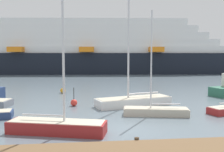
# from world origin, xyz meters

# --- Properties ---
(ground_plane) EXTENTS (600.00, 600.00, 0.00)m
(ground_plane) POSITION_xyz_m (0.00, 0.00, 0.00)
(ground_plane) COLOR slate
(dock_pier) EXTENTS (20.94, 2.25, 0.56)m
(dock_pier) POSITION_xyz_m (0.00, -4.29, 0.23)
(dock_pier) COLOR brown
(dock_pier) RESTS_ON ground_plane
(sailboat_0) EXTENTS (6.16, 3.05, 8.56)m
(sailboat_0) POSITION_xyz_m (-4.29, -0.14, 0.48)
(sailboat_0) COLOR maroon
(sailboat_0) RESTS_ON ground_plane
(sailboat_2) EXTENTS (7.40, 4.01, 10.67)m
(sailboat_2) POSITION_xyz_m (1.93, 7.62, 0.53)
(sailboat_2) COLOR white
(sailboat_2) RESTS_ON ground_plane
(sailboat_7) EXTENTS (5.17, 2.31, 8.12)m
(sailboat_7) POSITION_xyz_m (2.93, 3.69, 0.41)
(sailboat_7) COLOR #BCB29E
(sailboat_7) RESTS_ON ground_plane
(channel_buoy_0) EXTENTS (0.62, 0.62, 1.71)m
(channel_buoy_0) POSITION_xyz_m (-3.57, 8.10, 0.32)
(channel_buoy_0) COLOR red
(channel_buoy_0) RESTS_ON ground_plane
(channel_buoy_1) EXTENTS (0.64, 0.64, 1.48)m
(channel_buoy_1) POSITION_xyz_m (-5.19, 16.13, 0.33)
(channel_buoy_1) COLOR orange
(channel_buoy_1) RESTS_ON ground_plane
(cruise_ship) EXTENTS (91.29, 19.71, 17.66)m
(cruise_ship) POSITION_xyz_m (-9.43, 50.84, 5.69)
(cruise_ship) COLOR black
(cruise_ship) RESTS_ON ground_plane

